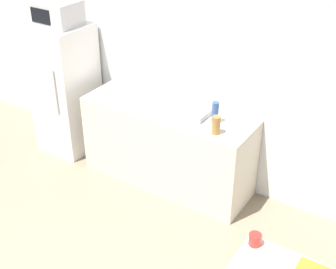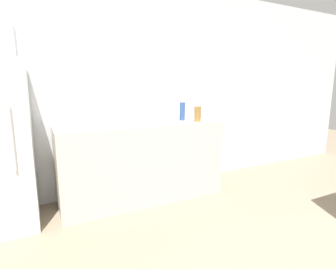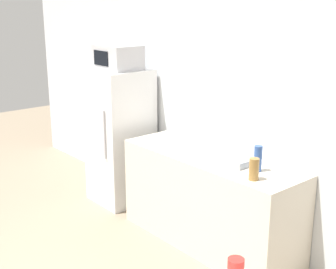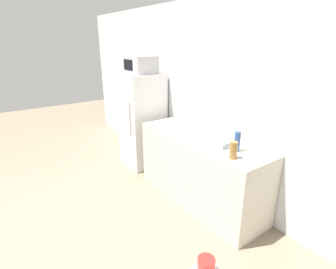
{
  "view_description": "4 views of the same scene",
  "coord_description": "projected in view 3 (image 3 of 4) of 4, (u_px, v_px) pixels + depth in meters",
  "views": [
    {
      "loc": [
        2.3,
        -1.18,
        3.2
      ],
      "look_at": [
        0.35,
        1.82,
        1.06
      ],
      "focal_mm": 50.0,
      "sensor_mm": 36.0,
      "label": 1
    },
    {
      "loc": [
        -1.15,
        -0.38,
        1.35
      ],
      "look_at": [
        0.0,
        1.92,
        0.86
      ],
      "focal_mm": 28.0,
      "sensor_mm": 36.0,
      "label": 2
    },
    {
      "loc": [
        2.85,
        -0.54,
        2.31
      ],
      "look_at": [
        -0.07,
        1.94,
        1.22
      ],
      "focal_mm": 50.0,
      "sensor_mm": 36.0,
      "label": 3
    },
    {
      "loc": [
        2.21,
        0.29,
        2.07
      ],
      "look_at": [
        -0.07,
        1.93,
        1.06
      ],
      "focal_mm": 28.0,
      "sensor_mm": 36.0,
      "label": 4
    }
  ],
  "objects": [
    {
      "name": "wall_back",
      "position": [
        242.0,
        112.0,
        4.45
      ],
      "size": [
        8.0,
        0.06,
        2.6
      ],
      "primitive_type": "cube",
      "color": "silver",
      "rests_on": "ground_plane"
    },
    {
      "name": "refrigerator",
      "position": [
        120.0,
        137.0,
        5.47
      ],
      "size": [
        0.62,
        0.65,
        1.58
      ],
      "color": "silver",
      "rests_on": "ground_plane"
    },
    {
      "name": "microwave",
      "position": [
        118.0,
        57.0,
        5.22
      ],
      "size": [
        0.5,
        0.38,
        0.27
      ],
      "color": "#BCBCC1",
      "rests_on": "refrigerator"
    },
    {
      "name": "counter",
      "position": [
        209.0,
        201.0,
        4.52
      ],
      "size": [
        1.9,
        0.62,
        0.91
      ],
      "primitive_type": "cube",
      "color": "beige",
      "rests_on": "ground_plane"
    },
    {
      "name": "sink_basin",
      "position": [
        235.0,
        159.0,
        4.21
      ],
      "size": [
        0.35,
        0.29,
        0.06
      ],
      "primitive_type": "cube",
      "color": "#9EA3A8",
      "rests_on": "counter"
    },
    {
      "name": "bottle_tall",
      "position": [
        258.0,
        159.0,
        3.96
      ],
      "size": [
        0.07,
        0.07,
        0.23
      ],
      "primitive_type": "cylinder",
      "color": "#2D4C8C",
      "rests_on": "counter"
    },
    {
      "name": "bottle_short",
      "position": [
        254.0,
        169.0,
        3.77
      ],
      "size": [
        0.08,
        0.08,
        0.18
      ],
      "primitive_type": "cylinder",
      "color": "olive",
      "rests_on": "counter"
    },
    {
      "name": "jar",
      "position": [
        236.0,
        267.0,
        2.22
      ],
      "size": [
        0.08,
        0.08,
        0.08
      ],
      "primitive_type": "cylinder",
      "color": "red",
      "rests_on": "shelf_cabinet"
    }
  ]
}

